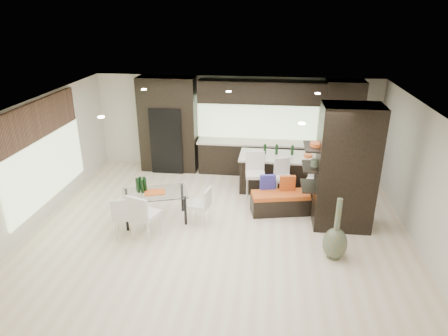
# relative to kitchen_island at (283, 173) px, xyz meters

# --- Properties ---
(ground) EXTENTS (8.00, 8.00, 0.00)m
(ground) POSITION_rel_kitchen_island_xyz_m (-1.37, -2.08, -0.47)
(ground) COLOR beige
(ground) RESTS_ON ground
(back_wall) EXTENTS (8.00, 0.02, 2.70)m
(back_wall) POSITION_rel_kitchen_island_xyz_m (-1.37, 1.42, 0.88)
(back_wall) COLOR silver
(back_wall) RESTS_ON ground
(left_wall) EXTENTS (0.02, 7.00, 2.70)m
(left_wall) POSITION_rel_kitchen_island_xyz_m (-5.37, -2.08, 0.88)
(left_wall) COLOR silver
(left_wall) RESTS_ON ground
(right_wall) EXTENTS (0.02, 7.00, 2.70)m
(right_wall) POSITION_rel_kitchen_island_xyz_m (2.63, -2.08, 0.88)
(right_wall) COLOR silver
(right_wall) RESTS_ON ground
(ceiling) EXTENTS (8.00, 7.00, 0.02)m
(ceiling) POSITION_rel_kitchen_island_xyz_m (-1.37, -2.08, 2.23)
(ceiling) COLOR white
(ceiling) RESTS_ON ground
(window_left) EXTENTS (0.04, 3.20, 1.90)m
(window_left) POSITION_rel_kitchen_island_xyz_m (-5.33, -1.88, 0.88)
(window_left) COLOR #B2D199
(window_left) RESTS_ON left_wall
(window_back) EXTENTS (3.40, 0.04, 1.20)m
(window_back) POSITION_rel_kitchen_island_xyz_m (-0.77, 1.38, 1.08)
(window_back) COLOR #B2D199
(window_back) RESTS_ON back_wall
(stone_accent) EXTENTS (0.08, 3.00, 0.80)m
(stone_accent) POSITION_rel_kitchen_island_xyz_m (-5.30, -1.88, 1.78)
(stone_accent) COLOR brown
(stone_accent) RESTS_ON left_wall
(ceiling_spots) EXTENTS (4.00, 3.00, 0.02)m
(ceiling_spots) POSITION_rel_kitchen_island_xyz_m (-1.37, -1.83, 2.21)
(ceiling_spots) COLOR white
(ceiling_spots) RESTS_ON ceiling
(back_cabinetry) EXTENTS (6.80, 0.68, 2.70)m
(back_cabinetry) POSITION_rel_kitchen_island_xyz_m (-0.87, 1.09, 0.88)
(back_cabinetry) COLOR black
(back_cabinetry) RESTS_ON ground
(refrigerator) EXTENTS (0.90, 0.68, 1.90)m
(refrigerator) POSITION_rel_kitchen_island_xyz_m (-3.27, 1.04, 0.48)
(refrigerator) COLOR black
(refrigerator) RESTS_ON ground
(partition_column) EXTENTS (1.20, 0.80, 2.70)m
(partition_column) POSITION_rel_kitchen_island_xyz_m (1.23, -1.68, 0.88)
(partition_column) COLOR black
(partition_column) RESTS_ON ground
(kitchen_island) EXTENTS (2.29, 1.02, 0.95)m
(kitchen_island) POSITION_rel_kitchen_island_xyz_m (0.00, 0.00, 0.00)
(kitchen_island) COLOR black
(kitchen_island) RESTS_ON ground
(stool_left) EXTENTS (0.49, 0.49, 1.02)m
(stool_left) POSITION_rel_kitchen_island_xyz_m (-0.70, -0.81, 0.04)
(stool_left) COLOR silver
(stool_left) RESTS_ON ground
(stool_mid) EXTENTS (0.52, 0.52, 0.90)m
(stool_mid) POSITION_rel_kitchen_island_xyz_m (0.00, -0.79, -0.02)
(stool_mid) COLOR silver
(stool_mid) RESTS_ON ground
(stool_right) EXTENTS (0.48, 0.48, 0.84)m
(stool_right) POSITION_rel_kitchen_island_xyz_m (0.70, -0.77, -0.05)
(stool_right) COLOR silver
(stool_right) RESTS_ON ground
(bench) EXTENTS (1.40, 0.78, 0.51)m
(bench) POSITION_rel_kitchen_island_xyz_m (-0.09, -1.28, -0.22)
(bench) COLOR black
(bench) RESTS_ON ground
(floor_vase) EXTENTS (0.58, 0.58, 1.26)m
(floor_vase) POSITION_rel_kitchen_island_xyz_m (0.93, -2.96, 0.16)
(floor_vase) COLOR #4A563E
(floor_vase) RESTS_ON ground
(dining_table) EXTENTS (1.60, 1.21, 0.68)m
(dining_table) POSITION_rel_kitchen_island_xyz_m (-2.85, -1.96, -0.13)
(dining_table) COLOR white
(dining_table) RESTS_ON ground
(chair_near) EXTENTS (0.66, 0.66, 0.95)m
(chair_near) POSITION_rel_kitchen_island_xyz_m (-2.85, -2.70, 0.00)
(chair_near) COLOR silver
(chair_near) RESTS_ON ground
(chair_far) EXTENTS (0.60, 0.60, 0.88)m
(chair_far) POSITION_rel_kitchen_island_xyz_m (-3.30, -2.68, -0.03)
(chair_far) COLOR silver
(chair_far) RESTS_ON ground
(chair_end) EXTENTS (0.49, 0.49, 0.78)m
(chair_end) POSITION_rel_kitchen_island_xyz_m (-1.85, -1.96, -0.08)
(chair_end) COLOR silver
(chair_end) RESTS_ON ground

